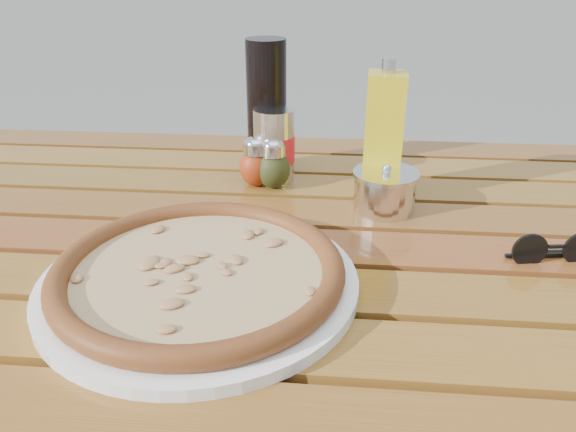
# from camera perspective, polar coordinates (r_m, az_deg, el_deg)

# --- Properties ---
(table) EXTENTS (1.40, 0.90, 0.75)m
(table) POSITION_cam_1_polar(r_m,az_deg,el_deg) (0.77, -0.14, -7.72)
(table) COLOR #371D0C
(table) RESTS_ON ground
(plate) EXTENTS (0.38, 0.38, 0.01)m
(plate) POSITION_cam_1_polar(r_m,az_deg,el_deg) (0.65, -8.98, -6.66)
(plate) COLOR white
(plate) RESTS_ON table
(pizza) EXTENTS (0.39, 0.39, 0.03)m
(pizza) POSITION_cam_1_polar(r_m,az_deg,el_deg) (0.64, -9.08, -5.47)
(pizza) COLOR beige
(pizza) RESTS_ON plate
(pepper_shaker) EXTENTS (0.06, 0.06, 0.08)m
(pepper_shaker) POSITION_cam_1_polar(r_m,az_deg,el_deg) (0.90, -3.26, 5.45)
(pepper_shaker) COLOR #A23512
(pepper_shaker) RESTS_ON table
(oregano_shaker) EXTENTS (0.05, 0.05, 0.08)m
(oregano_shaker) POSITION_cam_1_polar(r_m,az_deg,el_deg) (0.89, -1.49, 5.27)
(oregano_shaker) COLOR #363C18
(oregano_shaker) RESTS_ON table
(dark_bottle) EXTENTS (0.08, 0.08, 0.22)m
(dark_bottle) POSITION_cam_1_polar(r_m,az_deg,el_deg) (0.95, -2.18, 10.99)
(dark_bottle) COLOR black
(dark_bottle) RESTS_ON table
(soda_can) EXTENTS (0.09, 0.09, 0.12)m
(soda_can) POSITION_cam_1_polar(r_m,az_deg,el_deg) (0.92, -1.41, 7.10)
(soda_can) COLOR silver
(soda_can) RESTS_ON table
(olive_oil_cruet) EXTENTS (0.06, 0.06, 0.21)m
(olive_oil_cruet) POSITION_cam_1_polar(r_m,az_deg,el_deg) (0.85, 9.66, 7.98)
(olive_oil_cruet) COLOR gold
(olive_oil_cruet) RESTS_ON table
(parmesan_tin) EXTENTS (0.10, 0.10, 0.07)m
(parmesan_tin) POSITION_cam_1_polar(r_m,az_deg,el_deg) (0.83, 9.80, 2.60)
(parmesan_tin) COLOR silver
(parmesan_tin) RESTS_ON table
(sunglasses) EXTENTS (0.11, 0.04, 0.04)m
(sunglasses) POSITION_cam_1_polar(r_m,az_deg,el_deg) (0.76, 25.39, -3.15)
(sunglasses) COLOR black
(sunglasses) RESTS_ON table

